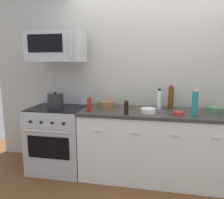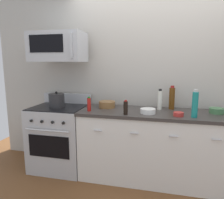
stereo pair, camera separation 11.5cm
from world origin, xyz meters
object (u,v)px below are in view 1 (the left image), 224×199
at_px(bowl_green_glaze, 215,110).
at_px(bowl_white_ceramic, 148,110).
at_px(microwave, 56,47).
at_px(bottle_wine_amber, 171,98).
at_px(range_oven, 59,138).
at_px(bowl_wooden_salad, 106,104).
at_px(bottle_hot_sauce_red, 89,104).
at_px(bottle_vinegar_white, 159,99).
at_px(stockpot, 56,101).
at_px(bottle_sparkling_teal, 195,104).
at_px(bottle_soy_sauce_dark, 126,108).
at_px(bowl_red_small, 179,113).

xyz_separation_m(bowl_green_glaze, bowl_white_ceramic, (-0.83, -0.20, -0.00)).
xyz_separation_m(microwave, bottle_wine_amber, (1.55, 0.16, -0.68)).
xyz_separation_m(range_oven, bowl_wooden_salad, (0.68, 0.10, 0.50)).
distance_m(bottle_hot_sauce_red, bowl_wooden_salad, 0.32).
bearing_deg(bottle_hot_sauce_red, bottle_wine_amber, 19.10).
height_order(microwave, bottle_wine_amber, microwave).
distance_m(microwave, bottle_vinegar_white, 1.57).
relative_size(bowl_wooden_salad, stockpot, 1.00).
xyz_separation_m(bottle_wine_amber, bottle_hot_sauce_red, (-1.04, -0.36, -0.06)).
bearing_deg(bowl_green_glaze, microwave, -178.88).
bearing_deg(bottle_sparkling_teal, stockpot, 175.82).
relative_size(bottle_sparkling_teal, bowl_green_glaze, 1.85).
xyz_separation_m(bottle_wine_amber, bottle_vinegar_white, (-0.16, -0.07, -0.02)).
xyz_separation_m(bottle_wine_amber, stockpot, (-1.56, -0.26, -0.05)).
relative_size(range_oven, bottle_soy_sauce_dark, 6.06).
height_order(bottle_hot_sauce_red, bowl_green_glaze, bottle_hot_sauce_red).
bearing_deg(stockpot, bowl_red_small, -4.02).
bearing_deg(bottle_wine_amber, range_oven, -172.48).
relative_size(microwave, bowl_red_small, 6.23).
xyz_separation_m(bowl_red_small, bowl_wooden_salad, (-0.94, 0.27, 0.02)).
distance_m(bottle_vinegar_white, bottle_sparkling_teal, 0.51).
distance_m(range_oven, bottle_hot_sauce_red, 0.76).
relative_size(bottle_wine_amber, stockpot, 1.40).
xyz_separation_m(bowl_red_small, bowl_green_glaze, (0.47, 0.25, 0.01)).
relative_size(bowl_red_small, bowl_wooden_salad, 0.53).
bearing_deg(bottle_soy_sauce_dark, bowl_white_ceramic, 24.34).
relative_size(microwave, bottle_soy_sauce_dark, 4.22).
xyz_separation_m(range_oven, bottle_vinegar_white, (1.40, 0.14, 0.58)).
bearing_deg(bottle_wine_amber, bottle_soy_sauce_dark, -141.61).
xyz_separation_m(bottle_wine_amber, bowl_red_small, (0.06, -0.37, -0.13)).
height_order(bowl_green_glaze, stockpot, stockpot).
relative_size(bowl_red_small, bowl_white_ceramic, 0.64).
bearing_deg(bottle_sparkling_teal, bottle_soy_sauce_dark, -176.48).
distance_m(range_oven, bottle_soy_sauce_dark, 1.16).
height_order(microwave, stockpot, microwave).
height_order(range_oven, bowl_wooden_salad, range_oven).
distance_m(bottle_hot_sauce_red, stockpot, 0.52).
bearing_deg(bottle_wine_amber, bowl_red_small, -80.13).
bearing_deg(bottle_sparkling_teal, bowl_green_glaze, 42.14).
bearing_deg(bowl_green_glaze, bottle_wine_amber, 167.39).
height_order(bottle_soy_sauce_dark, bottle_sparkling_teal, bottle_sparkling_teal).
bearing_deg(bowl_red_small, bottle_sparkling_teal, -5.66).
relative_size(range_oven, bottle_vinegar_white, 3.86).
relative_size(microwave, bowl_wooden_salad, 3.30).
bearing_deg(bowl_red_small, range_oven, 174.11).
xyz_separation_m(bottle_vinegar_white, bottle_sparkling_teal, (0.39, -0.32, 0.02)).
distance_m(bottle_sparkling_teal, bowl_white_ceramic, 0.55).
relative_size(range_oven, bowl_wooden_salad, 4.75).
relative_size(bottle_hot_sauce_red, bottle_sparkling_teal, 0.58).
bearing_deg(bowl_green_glaze, bowl_white_ceramic, -166.36).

